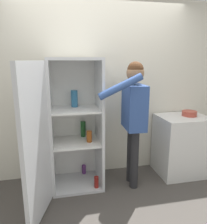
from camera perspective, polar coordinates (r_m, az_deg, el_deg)
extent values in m
plane|color=#4C4742|center=(2.82, 3.10, -23.97)|extent=(12.00, 12.00, 0.00)
cube|color=silver|center=(3.22, -1.15, 5.68)|extent=(7.00, 0.06, 2.55)
cube|color=silver|center=(3.28, -6.80, -17.77)|extent=(0.67, 0.58, 0.04)
cube|color=silver|center=(2.80, -7.79, 13.59)|extent=(0.67, 0.58, 0.04)
cube|color=white|center=(3.19, -7.68, -1.95)|extent=(0.67, 0.03, 1.67)
cube|color=silver|center=(2.92, -13.51, -3.65)|extent=(0.03, 0.58, 1.67)
cube|color=silver|center=(2.97, -1.11, -3.00)|extent=(0.04, 0.58, 1.67)
cube|color=white|center=(3.01, -7.12, -7.79)|extent=(0.60, 0.51, 0.02)
cube|color=white|center=(2.87, -7.38, 0.65)|extent=(0.60, 0.51, 0.02)
cube|color=silver|center=(2.36, -17.14, -8.07)|extent=(0.24, 0.66, 1.67)
cylinder|color=teal|center=(2.96, -7.62, 3.49)|extent=(0.09, 0.09, 0.23)
cylinder|color=maroon|center=(3.08, -1.86, -17.82)|extent=(0.06, 0.06, 0.16)
cylinder|color=#723884|center=(3.42, -5.13, -14.67)|extent=(0.06, 0.06, 0.13)
cylinder|color=#1E5123|center=(3.14, -5.35, -4.45)|extent=(0.07, 0.07, 0.22)
cylinder|color=#9E4C19|center=(2.94, -3.76, -6.40)|extent=(0.07, 0.07, 0.15)
cylinder|color=#262628|center=(3.03, 8.07, -12.14)|extent=(0.11, 0.11, 0.82)
cylinder|color=#262628|center=(3.18, 7.14, -10.81)|extent=(0.11, 0.11, 0.82)
cube|color=#335193|center=(2.88, 8.02, 1.32)|extent=(0.26, 0.44, 0.58)
sphere|color=#8C6647|center=(2.82, 8.32, 10.06)|extent=(0.23, 0.23, 0.23)
sphere|color=#4C2D19|center=(2.82, 8.35, 10.86)|extent=(0.21, 0.21, 0.21)
cylinder|color=#335193|center=(2.54, 4.47, 6.63)|extent=(0.54, 0.11, 0.31)
cylinder|color=#335193|center=(3.11, 6.72, 1.72)|extent=(0.09, 0.09, 0.55)
cube|color=white|center=(3.56, 19.62, -8.13)|extent=(0.71, 0.58, 0.90)
cylinder|color=#B24738|center=(3.48, 21.52, -0.35)|extent=(0.21, 0.21, 0.08)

